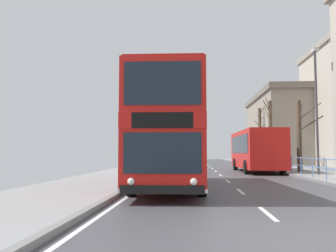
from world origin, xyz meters
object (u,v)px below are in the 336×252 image
object	(u,v)px
double_decker_bus_main	(170,134)
bare_tree_far_01	(270,131)
background_bus_far_lane	(256,150)
bare_tree_far_00	(300,134)
street_lamp_far_side	(316,101)
background_building_01	(305,128)
bare_tree_far_02	(260,135)

from	to	relation	value
double_decker_bus_main	bare_tree_far_01	size ratio (longest dim) A/B	1.47
background_bus_far_lane	bare_tree_far_00	bearing A→B (deg)	-39.55
double_decker_bus_main	background_bus_far_lane	world-z (taller)	double_decker_bus_main
street_lamp_far_side	background_building_01	distance (m)	27.99
double_decker_bus_main	background_bus_far_lane	bearing A→B (deg)	64.80
bare_tree_far_01	background_building_01	xyz separation A→B (m)	(7.09, 11.42, 1.03)
background_bus_far_lane	street_lamp_far_side	bearing A→B (deg)	-62.38
background_bus_far_lane	street_lamp_far_side	size ratio (longest dim) A/B	1.20
background_bus_far_lane	bare_tree_far_00	distance (m)	3.57
background_bus_far_lane	street_lamp_far_side	world-z (taller)	street_lamp_far_side
street_lamp_far_side	double_decker_bus_main	bearing A→B (deg)	-140.86
double_decker_bus_main	street_lamp_far_side	world-z (taller)	street_lamp_far_side
street_lamp_far_side	bare_tree_far_00	distance (m)	3.62
double_decker_bus_main	bare_tree_far_02	size ratio (longest dim) A/B	1.34
background_bus_far_lane	double_decker_bus_main	bearing A→B (deg)	-115.20
double_decker_bus_main	street_lamp_far_side	xyz separation A→B (m)	(8.50, 6.91, 2.36)
background_bus_far_lane	street_lamp_far_side	distance (m)	6.64
street_lamp_far_side	bare_tree_far_00	size ratio (longest dim) A/B	1.45
bare_tree_far_02	background_building_01	xyz separation A→B (m)	(6.91, 4.80, 1.07)
background_bus_far_lane	bare_tree_far_02	xyz separation A→B (m)	(3.52, 16.84, 1.98)
background_bus_far_lane	bare_tree_far_01	distance (m)	10.94
background_building_01	background_bus_far_lane	bearing A→B (deg)	-115.72
bare_tree_far_00	background_building_01	xyz separation A→B (m)	(7.80, 23.81, 1.96)
bare_tree_far_01	bare_tree_far_02	distance (m)	6.62
background_building_01	double_decker_bus_main	bearing A→B (deg)	-115.54
bare_tree_far_01	bare_tree_far_02	xyz separation A→B (m)	(0.18, 6.62, -0.04)
background_bus_far_lane	bare_tree_far_02	bearing A→B (deg)	78.20
bare_tree_far_02	background_building_01	size ratio (longest dim) A/B	0.44
street_lamp_far_side	bare_tree_far_02	xyz separation A→B (m)	(0.76, 22.12, -0.96)
double_decker_bus_main	bare_tree_far_00	xyz separation A→B (m)	(8.36, 10.02, 0.51)
double_decker_bus_main	bare_tree_far_01	xyz separation A→B (m)	(9.07, 22.41, 1.44)
double_decker_bus_main	background_bus_far_lane	distance (m)	13.48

